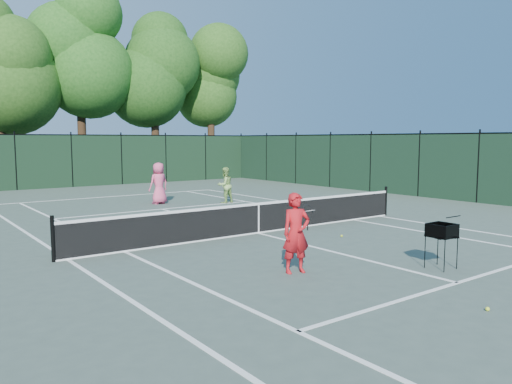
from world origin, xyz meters
TOP-DOWN VIEW (x-y plane):
  - ground at (0.00, 0.00)m, footprint 90.00×90.00m
  - sideline_doubles_left at (-5.49, 0.00)m, footprint 0.10×23.77m
  - sideline_doubles_right at (5.49, 0.00)m, footprint 0.10×23.77m
  - sideline_singles_left at (-4.12, 0.00)m, footprint 0.10×23.77m
  - sideline_singles_right at (4.12, 0.00)m, footprint 0.10×23.77m
  - baseline_far at (0.00, 11.88)m, footprint 10.97×0.10m
  - service_line_near at (0.00, -6.40)m, footprint 8.23×0.10m
  - service_line_far at (0.00, 6.40)m, footprint 8.23×0.10m
  - center_service_line at (0.00, 0.00)m, footprint 0.10×12.80m
  - tennis_net at (0.00, 0.00)m, footprint 11.69×0.09m
  - fence_far at (0.00, 18.00)m, footprint 24.00×0.05m
  - fence_right at (12.00, 0.00)m, footprint 0.05×36.00m
  - tree_3 at (2.00, 22.30)m, footprint 7.00×7.00m
  - tree_4 at (7.00, 21.60)m, footprint 6.20×6.20m
  - tree_5 at (12.00, 22.10)m, footprint 5.80×5.80m
  - coach at (-2.01, -3.97)m, footprint 1.02×0.55m
  - player_pink at (0.65, 7.98)m, footprint 0.94×0.67m
  - player_green at (3.10, 6.54)m, footprint 0.81×0.66m
  - ball_hopper at (0.71, -5.56)m, footprint 0.63×0.63m
  - loose_ball_near_cart at (-1.08, -7.58)m, footprint 0.07×0.07m
  - loose_ball_midcourt at (1.54, -1.89)m, footprint 0.07×0.07m

SIDE VIEW (x-z plane):
  - ground at x=0.00m, z-range 0.00..0.00m
  - sideline_doubles_left at x=-5.49m, z-range 0.00..0.01m
  - sideline_doubles_right at x=5.49m, z-range 0.00..0.01m
  - sideline_singles_left at x=-4.12m, z-range 0.00..0.01m
  - sideline_singles_right at x=4.12m, z-range 0.00..0.01m
  - baseline_far at x=0.00m, z-range 0.00..0.01m
  - service_line_near at x=0.00m, z-range 0.00..0.01m
  - service_line_far at x=0.00m, z-range 0.00..0.01m
  - center_service_line at x=0.00m, z-range 0.00..0.01m
  - loose_ball_near_cart at x=-1.08m, z-range 0.00..0.07m
  - loose_ball_midcourt at x=1.54m, z-range 0.00..0.07m
  - tennis_net at x=0.00m, z-range -0.05..1.01m
  - player_green at x=3.10m, z-range 0.00..1.56m
  - ball_hopper at x=0.71m, z-range 0.33..1.30m
  - coach at x=-2.01m, z-range 0.00..1.67m
  - player_pink at x=0.65m, z-range 0.00..1.78m
  - fence_far at x=0.00m, z-range 0.00..3.00m
  - fence_right at x=12.00m, z-range 0.00..3.00m
  - tree_5 at x=12.00m, z-range 1.59..13.82m
  - tree_4 at x=7.00m, z-range 1.66..14.63m
  - tree_3 at x=2.00m, z-range 1.78..16.23m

